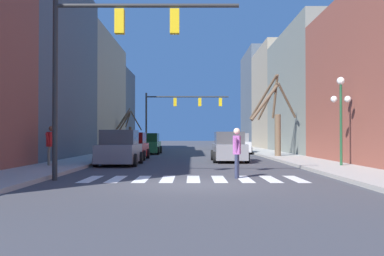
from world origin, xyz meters
TOP-DOWN VIEW (x-y plane):
  - ground_plane at (0.00, 0.00)m, footprint 240.00×240.00m
  - building_row_left at (-10.67, 19.70)m, footprint 6.00×52.02m
  - building_row_right at (10.67, 26.73)m, footprint 6.00×63.12m
  - crosswalk_stripes at (-0.00, 1.79)m, footprint 7.65×2.60m
  - traffic_signal_near at (-2.94, 1.35)m, footprint 6.38×0.28m
  - traffic_signal_far at (-1.47, 31.90)m, footprint 8.52×0.28m
  - street_lamp_right_corner at (6.88, 6.87)m, footprint 0.95×0.36m
  - car_parked_left_far at (2.12, 12.42)m, footprint 2.00×4.65m
  - car_parked_left_mid at (3.81, 24.13)m, footprint 2.10×4.15m
  - car_driving_away_lane at (-3.87, 14.71)m, footprint 1.97×4.34m
  - car_parked_right_mid at (-3.76, 23.46)m, footprint 2.20×4.52m
  - car_parked_left_near at (-3.80, 9.29)m, footprint 2.12×4.27m
  - pedestrian_crossing_street at (1.57, 2.18)m, footprint 0.32×0.77m
  - pedestrian_near_right_corner at (-6.61, 6.95)m, footprint 0.38×0.76m
  - street_tree_left_mid at (5.59, 16.86)m, footprint 3.54×2.89m
  - street_tree_left_far at (-6.51, 31.66)m, footprint 2.43×2.49m

SIDE VIEW (x-z plane):
  - ground_plane at x=0.00m, z-range 0.00..0.00m
  - crosswalk_stripes at x=0.00m, z-range 0.00..0.01m
  - car_driving_away_lane at x=-3.87m, z-range -0.06..1.67m
  - car_parked_left_mid at x=3.81m, z-range -0.06..1.67m
  - car_parked_right_mid at x=-3.76m, z-range -0.06..1.67m
  - car_parked_left_far at x=2.12m, z-range -0.06..1.69m
  - car_parked_left_near at x=-3.80m, z-range -0.07..1.74m
  - pedestrian_crossing_street at x=1.57m, z-range 0.17..1.97m
  - pedestrian_near_right_corner at x=-6.61m, z-range 0.32..2.15m
  - street_tree_left_far at x=-6.51m, z-range 0.09..4.31m
  - street_tree_left_mid at x=5.59m, z-range -0.02..5.59m
  - street_lamp_right_corner at x=6.88m, z-range 1.01..5.12m
  - traffic_signal_far at x=-1.47m, z-range 1.50..7.42m
  - traffic_signal_near at x=-2.94m, z-range 1.42..7.81m
  - building_row_left at x=-10.67m, z-range -0.52..11.48m
  - building_row_right at x=10.67m, z-range -0.95..12.58m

